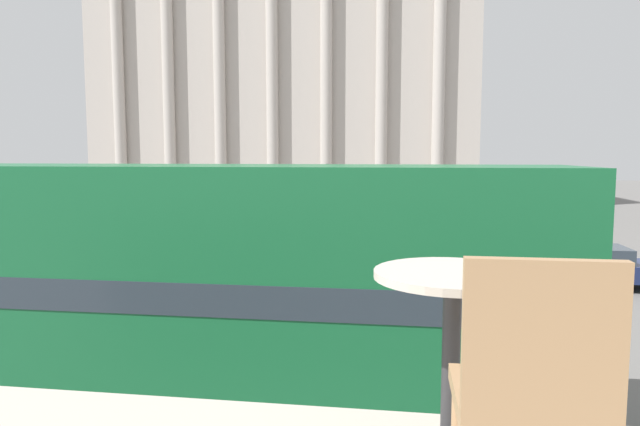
{
  "coord_description": "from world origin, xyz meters",
  "views": [
    {
      "loc": [
        0.51,
        -2.53,
        4.32
      ],
      "look_at": [
        -2.08,
        15.29,
        2.48
      ],
      "focal_mm": 32.0,
      "sensor_mm": 36.0,
      "label": 1
    }
  ],
  "objects": [
    {
      "name": "traffic_light_near",
      "position": [
        -2.85,
        11.78,
        2.27
      ],
      "size": [
        0.42,
        0.24,
        3.46
      ],
      "color": "black",
      "rests_on": "ground_plane"
    },
    {
      "name": "car_silver",
      "position": [
        2.4,
        25.73,
        0.7
      ],
      "size": [
        4.2,
        1.93,
        1.35
      ],
      "rotation": [
        0.0,
        0.0,
        0.11
      ],
      "color": "black",
      "rests_on": "ground_plane"
    },
    {
      "name": "plaza_building_left",
      "position": [
        -9.41,
        47.88,
        12.51
      ],
      "size": [
        31.63,
        15.29,
        25.04
      ],
      "color": "#BCB2A8",
      "rests_on": "ground_plane"
    },
    {
      "name": "cafe_chair_0",
      "position": [
        0.87,
        -0.95,
        3.67
      ],
      "size": [
        0.4,
        0.4,
        0.91
      ],
      "rotation": [
        0.0,
        0.0,
        0.03
      ],
      "color": "#A87F56",
      "rests_on": "cafe_floor_slab"
    },
    {
      "name": "cafe_dining_table",
      "position": [
        0.71,
        -0.35,
        3.69
      ],
      "size": [
        0.6,
        0.6,
        0.73
      ],
      "color": "#2D2D30",
      "rests_on": "cafe_floor_slab"
    },
    {
      "name": "traffic_light_mid",
      "position": [
        -2.28,
        19.19,
        2.59
      ],
      "size": [
        0.42,
        0.24,
        3.98
      ],
      "color": "black",
      "rests_on": "ground_plane"
    },
    {
      "name": "pedestrian_black",
      "position": [
        2.77,
        27.5,
        1.06
      ],
      "size": [
        0.32,
        0.32,
        1.83
      ],
      "rotation": [
        0.0,
        0.0,
        3.82
      ],
      "color": "#282B33",
      "rests_on": "ground_plane"
    },
    {
      "name": "pedestrian_olive",
      "position": [
        -2.84,
        14.44,
        1.06
      ],
      "size": [
        0.32,
        0.32,
        1.82
      ],
      "rotation": [
        0.0,
        0.0,
        1.17
      ],
      "color": "#282B33",
      "rests_on": "ground_plane"
    },
    {
      "name": "traffic_light_far",
      "position": [
        7.6,
        24.77,
        2.39
      ],
      "size": [
        0.42,
        0.24,
        3.64
      ],
      "color": "black",
      "rests_on": "ground_plane"
    },
    {
      "name": "double_decker_bus",
      "position": [
        -2.7,
        5.81,
        2.33
      ],
      "size": [
        11.38,
        2.66,
        4.17
      ],
      "rotation": [
        0.0,
        0.0,
        -0.07
      ],
      "color": "black",
      "rests_on": "ground_plane"
    },
    {
      "name": "car_navy",
      "position": [
        6.93,
        16.92,
        0.7
      ],
      "size": [
        4.2,
        1.93,
        1.35
      ],
      "rotation": [
        0.0,
        0.0,
        3.58
      ],
      "color": "black",
      "rests_on": "ground_plane"
    }
  ]
}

